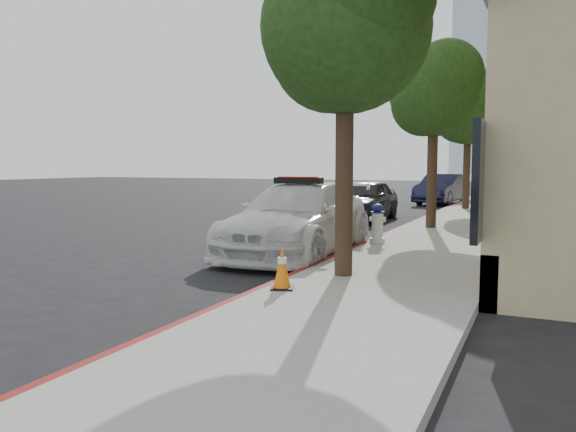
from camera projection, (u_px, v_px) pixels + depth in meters
The scene contains 13 objects.
ground at pixel (250, 255), 12.56m from camera, with size 120.00×120.00×0.00m, color black.
sidewalk at pixel (471, 219), 20.11m from camera, with size 3.20×50.00×0.15m, color gray.
curb_strip at pixel (428, 217), 20.75m from camera, with size 0.12×50.00×0.15m, color maroon.
tower_left at pixel (500, 33), 120.09m from camera, with size 18.00×14.00×60.00m, color #9EA8B7.
tower_right at pixel (564, 77), 129.01m from camera, with size 14.00×14.00×44.00m, color #9EA8B7.
tree_near at pixel (347, 26), 9.13m from camera, with size 2.92×2.82×5.62m.
tree_mid at pixel (435, 91), 16.38m from camera, with size 2.77×2.64×5.43m.
tree_far at pixel (469, 108), 23.60m from camera, with size 3.10×3.00×5.81m.
police_car at pixel (298, 219), 12.65m from camera, with size 2.44×5.60×1.75m.
parked_car_mid at pixel (364, 200), 20.32m from camera, with size 1.77×4.40×1.50m, color #212529.
parked_car_far at pixel (442, 189), 28.57m from camera, with size 1.64×4.69×1.55m, color #151835.
fire_hydrant at pixel (377, 224), 13.41m from camera, with size 0.38×0.36×0.94m.
traffic_cone at pixel (282, 268), 8.44m from camera, with size 0.43×0.43×0.64m.
Camera 1 is at (5.96, -10.94, 2.02)m, focal length 35.00 mm.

